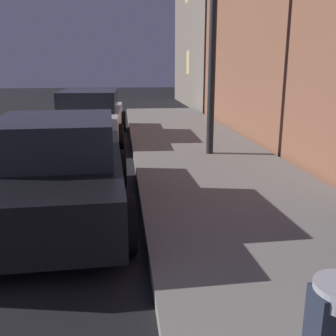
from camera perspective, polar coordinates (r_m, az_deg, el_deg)
car_black at (r=5.60m, az=-15.95°, el=-0.16°), size 2.08×4.17×1.43m
car_silver at (r=11.53m, az=-11.43°, el=7.65°), size 2.08×4.60×1.43m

